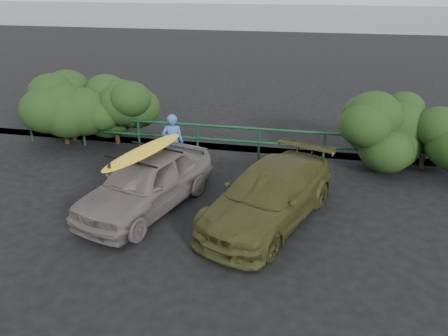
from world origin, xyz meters
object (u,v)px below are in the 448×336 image
Objects in this scene: guardrail at (228,141)px; man at (173,143)px; surfboard at (144,151)px; sedan at (146,182)px; olive_vehicle at (269,195)px.

man is (-1.37, -1.35, 0.35)m from guardrail.
guardrail is at bearing 87.59° from surfboard.
guardrail is at bearing 87.59° from sedan.
surfboard reaches higher than sedan.
surfboard reaches higher than guardrail.
olive_vehicle reaches higher than guardrail.
olive_vehicle is at bearing -65.32° from guardrail.
man reaches higher than guardrail.
olive_vehicle is (3.01, -0.01, -0.06)m from sedan.
olive_vehicle is at bearing 132.47° from man.
surfboard is at bearing -109.38° from guardrail.
guardrail is 1.96m from man.
olive_vehicle is (1.71, -3.72, 0.13)m from guardrail.
man reaches higher than surfboard.
man reaches higher than sedan.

